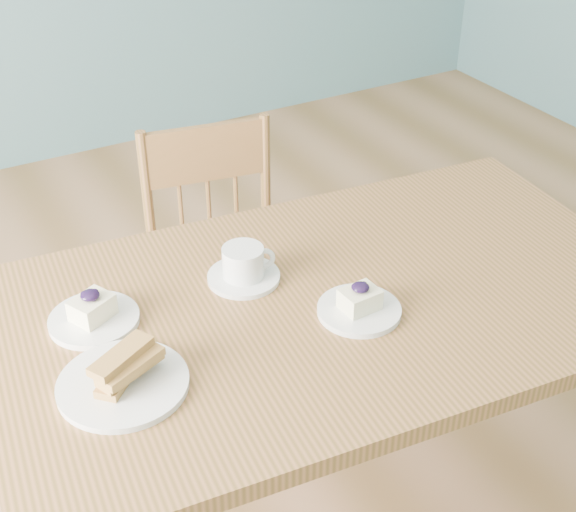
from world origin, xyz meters
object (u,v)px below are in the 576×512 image
Objects in this scene: biscotti_plate at (122,377)px; coffee_cup at (244,266)px; dining_chair at (223,272)px; cheesecake_plate_far at (93,315)px; dining_table at (329,324)px; cheesecake_plate_near at (359,306)px.

coffee_cup is at bearing 29.91° from biscotti_plate.
dining_chair reaches higher than cheesecake_plate_far.
cheesecake_plate_near reaches higher than dining_table.
dining_chair is 0.62m from coffee_cup.
cheesecake_plate_far reaches higher than cheesecake_plate_near.
cheesecake_plate_far is at bearing 154.27° from cheesecake_plate_near.
coffee_cup and biscotti_plate have the same top height.
biscotti_plate is (-0.35, -0.20, -0.01)m from coffee_cup.
biscotti_plate is (-0.48, -0.06, 0.10)m from dining_table.
dining_table is 1.74× the size of dining_chair.
dining_chair reaches higher than dining_table.
cheesecake_plate_far is at bearing -126.56° from dining_chair.
biscotti_plate is at bearing -93.45° from cheesecake_plate_far.
coffee_cup reaches higher than cheesecake_plate_near.
dining_table is 0.67m from dining_chair.
cheesecake_plate_far reaches higher than dining_table.
cheesecake_plate_near is (-0.01, -0.71, 0.34)m from dining_chair.
dining_chair is 0.76m from cheesecake_plate_far.
cheesecake_plate_far is (-0.49, 0.23, 0.00)m from cheesecake_plate_near.
cheesecake_plate_near is 0.95× the size of cheesecake_plate_far.
cheesecake_plate_far is at bearing 86.55° from biscotti_plate.
dining_table is 0.49m from biscotti_plate.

